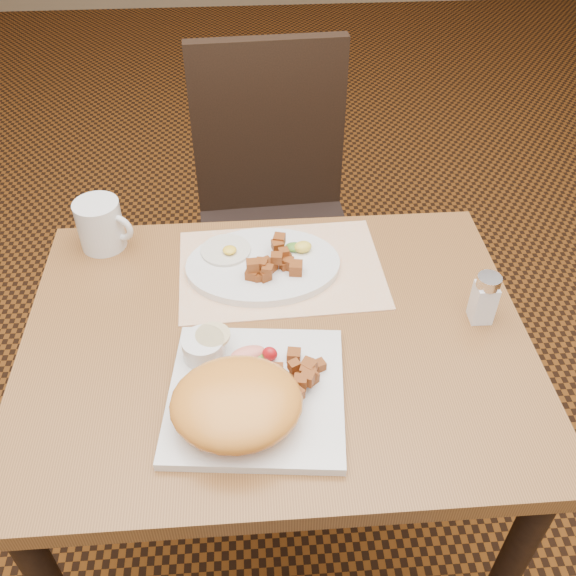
# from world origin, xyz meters

# --- Properties ---
(ground) EXTENTS (8.00, 8.00, 0.00)m
(ground) POSITION_xyz_m (0.00, 0.00, 0.00)
(ground) COLOR black
(ground) RESTS_ON ground
(table) EXTENTS (0.90, 0.70, 0.75)m
(table) POSITION_xyz_m (0.00, 0.00, 0.64)
(table) COLOR brown
(table) RESTS_ON ground
(chair_far) EXTENTS (0.44, 0.45, 0.97)m
(chair_far) POSITION_xyz_m (0.03, 0.70, 0.54)
(chair_far) COLOR black
(chair_far) RESTS_ON ground
(placemat) EXTENTS (0.41, 0.30, 0.00)m
(placemat) POSITION_xyz_m (0.02, 0.18, 0.75)
(placemat) COLOR white
(placemat) RESTS_ON table
(plate_square) EXTENTS (0.31, 0.31, 0.02)m
(plate_square) POSITION_xyz_m (-0.04, -0.14, 0.76)
(plate_square) COLOR silver
(plate_square) RESTS_ON table
(plate_oval) EXTENTS (0.31, 0.23, 0.02)m
(plate_oval) POSITION_xyz_m (-0.01, 0.18, 0.76)
(plate_oval) COLOR silver
(plate_oval) RESTS_ON placemat
(hollandaise_mound) EXTENTS (0.20, 0.18, 0.07)m
(hollandaise_mound) POSITION_xyz_m (-0.07, -0.19, 0.80)
(hollandaise_mound) COLOR orange
(hollandaise_mound) RESTS_ON plate_square
(ramekin) EXTENTS (0.08, 0.08, 0.04)m
(ramekin) POSITION_xyz_m (-0.12, -0.05, 0.79)
(ramekin) COLOR silver
(ramekin) RESTS_ON plate_square
(garnish_sq) EXTENTS (0.09, 0.04, 0.03)m
(garnish_sq) POSITION_xyz_m (-0.04, -0.06, 0.78)
(garnish_sq) COLOR #387223
(garnish_sq) RESTS_ON plate_square
(fried_egg) EXTENTS (0.10, 0.10, 0.02)m
(fried_egg) POSITION_xyz_m (-0.09, 0.22, 0.77)
(fried_egg) COLOR white
(fried_egg) RESTS_ON plate_oval
(garnish_ov) EXTENTS (0.06, 0.04, 0.02)m
(garnish_ov) POSITION_xyz_m (0.06, 0.22, 0.78)
(garnish_ov) COLOR #387223
(garnish_ov) RESTS_ON plate_oval
(salt_shaker) EXTENTS (0.04, 0.04, 0.10)m
(salt_shaker) POSITION_xyz_m (0.37, 0.02, 0.80)
(salt_shaker) COLOR white
(salt_shaker) RESTS_ON table
(coffee_mug) EXTENTS (0.12, 0.09, 0.10)m
(coffee_mug) POSITION_xyz_m (-0.34, 0.29, 0.80)
(coffee_mug) COLOR silver
(coffee_mug) RESTS_ON table
(home_fries_sq) EXTENTS (0.09, 0.12, 0.04)m
(home_fries_sq) POSITION_xyz_m (0.03, -0.12, 0.78)
(home_fries_sq) COLOR brown
(home_fries_sq) RESTS_ON plate_square
(home_fries_ov) EXTENTS (0.11, 0.11, 0.04)m
(home_fries_ov) POSITION_xyz_m (0.00, 0.16, 0.79)
(home_fries_ov) COLOR brown
(home_fries_ov) RESTS_ON plate_oval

